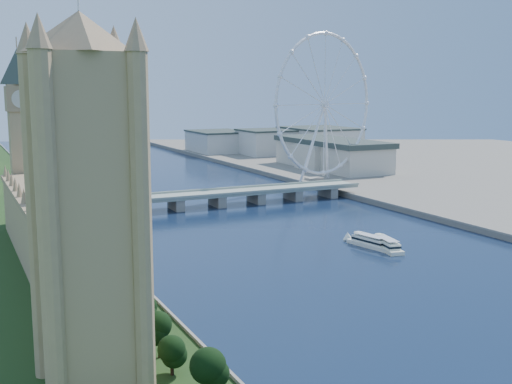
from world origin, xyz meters
TOP-DOWN VIEW (x-y plane):
  - tree_row at (-113.00, 42.00)m, footprint 8.31×152.31m
  - victoria_tower at (-135.00, 55.00)m, footprint 28.16×28.16m
  - parliament_range at (-128.00, 170.00)m, footprint 24.00×200.00m
  - big_ben at (-128.00, 278.00)m, footprint 20.02×20.02m
  - westminster_bridge at (0.00, 300.00)m, footprint 220.00×22.00m
  - london_eye at (119.98, 355.08)m, footprint 113.60×39.12m
  - county_hall at (175.00, 430.00)m, footprint 54.00×144.00m
  - city_skyline at (39.22, 560.08)m, footprint 505.00×280.00m
  - tour_boat_near at (26.74, 157.50)m, footprint 12.83×30.41m
  - tour_boat_far at (30.45, 148.63)m, footprint 13.07×30.57m

SIDE VIEW (x-z plane):
  - county_hall at x=175.00m, z-range -17.50..17.50m
  - tour_boat_near at x=26.74m, z-range -3.26..3.26m
  - tour_boat_far at x=30.45m, z-range -3.28..3.28m
  - westminster_bridge at x=0.00m, z-range 1.88..11.38m
  - tree_row at x=-113.00m, z-range -1.16..20.46m
  - city_skyline at x=39.22m, z-range 0.96..32.96m
  - parliament_range at x=-128.00m, z-range -16.52..53.48m
  - victoria_tower at x=-135.00m, z-range -1.51..110.49m
  - big_ben at x=-128.00m, z-range 11.57..121.57m
  - london_eye at x=119.98m, z-range 5.37..129.67m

